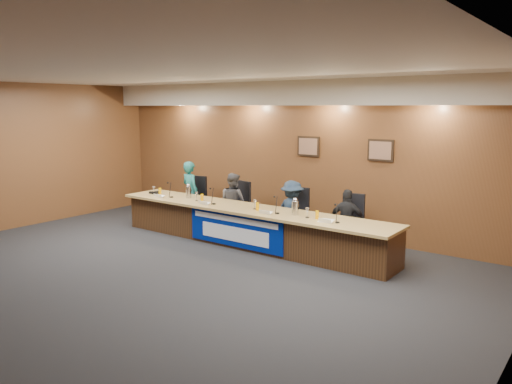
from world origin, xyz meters
TOP-DOWN VIEW (x-y plane):
  - floor at (0.00, 0.00)m, footprint 10.00×10.00m
  - ceiling at (0.00, 0.00)m, footprint 10.00×8.00m
  - wall_back at (0.00, 4.00)m, footprint 10.00×0.04m
  - soffit at (0.00, 3.75)m, footprint 10.00×0.50m
  - dais_body at (0.00, 2.40)m, footprint 6.00×0.80m
  - dais_top at (0.00, 2.35)m, footprint 6.10×0.95m
  - banner at (0.00, 1.99)m, footprint 2.20×0.02m
  - banner_text_upper at (0.00, 1.97)m, footprint 2.00×0.01m
  - banner_text_lower at (0.00, 1.97)m, footprint 1.60×0.01m
  - wall_photo_left at (0.40, 3.97)m, footprint 0.52×0.04m
  - wall_photo_right at (2.00, 3.97)m, footprint 0.52×0.04m
  - panelist_a at (-2.17, 3.04)m, footprint 0.60×0.47m
  - panelist_b at (-0.90, 3.04)m, footprint 0.68×0.56m
  - panelist_c at (0.60, 3.04)m, footprint 0.92×0.72m
  - panelist_d at (1.81, 3.04)m, footprint 0.75×0.44m
  - office_chair_a at (-2.17, 3.14)m, footprint 0.54×0.54m
  - office_chair_b at (-0.90, 3.14)m, footprint 0.57×0.57m
  - office_chair_c at (0.60, 3.14)m, footprint 0.53×0.53m
  - office_chair_d at (1.81, 3.14)m, footprint 0.55×0.55m
  - nameplate_a at (-2.19, 2.07)m, footprint 0.24×0.08m
  - microphone_a at (-1.95, 2.24)m, footprint 0.07×0.07m
  - juice_glass_a at (-2.42, 2.34)m, footprint 0.06×0.06m
  - water_glass_a at (-2.56, 2.29)m, footprint 0.08×0.08m
  - nameplate_b at (-0.87, 2.07)m, footprint 0.24×0.08m
  - microphone_b at (-0.73, 2.23)m, footprint 0.07×0.07m
  - juice_glass_b at (-1.15, 2.33)m, footprint 0.06×0.06m
  - water_glass_b at (-1.27, 2.30)m, footprint 0.08×0.08m
  - nameplate_c at (0.63, 2.08)m, footprint 0.24×0.08m
  - microphone_c at (0.80, 2.25)m, footprint 0.07×0.07m
  - juice_glass_c at (0.32, 2.27)m, footprint 0.06×0.06m
  - water_glass_c at (0.21, 2.34)m, footprint 0.08×0.08m
  - nameplate_d at (1.84, 2.13)m, footprint 0.24×0.08m
  - microphone_d at (2.01, 2.25)m, footprint 0.07×0.07m
  - juice_glass_d at (1.59, 2.30)m, footprint 0.06×0.06m
  - water_glass_d at (1.40, 2.29)m, footprint 0.08×0.08m
  - carafe_left at (-1.63, 2.42)m, footprint 0.12×0.12m
  - carafe_right at (1.11, 2.36)m, footprint 0.12×0.12m
  - speakerphone at (-2.58, 2.35)m, footprint 0.32×0.32m
  - paper_stack at (1.78, 2.28)m, footprint 0.26×0.33m

SIDE VIEW (x-z plane):
  - floor at x=0.00m, z-range 0.00..0.00m
  - banner_text_lower at x=0.00m, z-range 0.16..0.44m
  - dais_body at x=0.00m, z-range 0.00..0.70m
  - banner at x=0.00m, z-range 0.05..0.71m
  - office_chair_a at x=-2.17m, z-range 0.44..0.52m
  - office_chair_b at x=-0.90m, z-range 0.44..0.52m
  - office_chair_c at x=0.60m, z-range 0.44..0.52m
  - office_chair_d at x=1.81m, z-range 0.44..0.52m
  - banner_text_upper at x=0.00m, z-range 0.53..0.63m
  - panelist_d at x=1.81m, z-range 0.00..1.20m
  - panelist_c at x=0.60m, z-range 0.00..1.25m
  - panelist_b at x=-0.90m, z-range 0.00..1.28m
  - panelist_a at x=-2.17m, z-range 0.00..1.45m
  - dais_top at x=0.00m, z-range 0.70..0.75m
  - paper_stack at x=1.78m, z-range 0.75..0.76m
  - microphone_a at x=-1.95m, z-range 0.75..0.77m
  - microphone_b at x=-0.73m, z-range 0.75..0.77m
  - microphone_c at x=0.80m, z-range 0.75..0.77m
  - microphone_d at x=2.01m, z-range 0.75..0.77m
  - speakerphone at x=-2.58m, z-range 0.75..0.80m
  - nameplate_a at x=-2.19m, z-range 0.74..0.85m
  - nameplate_b at x=-0.87m, z-range 0.74..0.85m
  - nameplate_c at x=0.63m, z-range 0.74..0.85m
  - nameplate_d at x=1.84m, z-range 0.74..0.85m
  - juice_glass_a at x=-2.42m, z-range 0.75..0.90m
  - juice_glass_b at x=-1.15m, z-range 0.75..0.90m
  - juice_glass_c at x=0.32m, z-range 0.75..0.90m
  - juice_glass_d at x=1.59m, z-range 0.75..0.90m
  - water_glass_a at x=-2.56m, z-range 0.75..0.93m
  - water_glass_b at x=-1.27m, z-range 0.75..0.93m
  - water_glass_c at x=0.21m, z-range 0.75..0.93m
  - water_glass_d at x=1.40m, z-range 0.75..0.93m
  - carafe_left at x=-1.63m, z-range 0.75..0.99m
  - carafe_right at x=1.11m, z-range 0.75..1.00m
  - wall_back at x=0.00m, z-range 0.00..3.20m
  - wall_photo_left at x=0.40m, z-range 1.64..2.06m
  - wall_photo_right at x=2.00m, z-range 1.64..2.06m
  - soffit at x=0.00m, z-range 2.70..3.20m
  - ceiling at x=0.00m, z-range 3.18..3.22m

